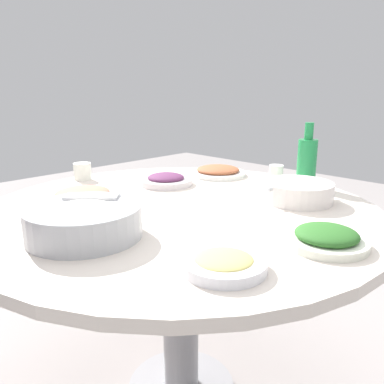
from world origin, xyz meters
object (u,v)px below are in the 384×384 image
object	(u,v)px
dish_shrimp	(83,195)
dish_greens	(326,238)
tea_cup_near	(83,171)
dish_eggplant	(166,180)
dish_tofu_braise	(218,171)
dish_noodles	(224,263)
tea_cup_far	(276,171)
green_bottle	(307,161)
rice_bowl	(84,221)
soup_bowl	(298,192)
round_dining_table	(180,240)

from	to	relation	value
dish_shrimp	dish_greens	distance (m)	0.83
dish_greens	tea_cup_near	xyz separation A→B (m)	(-1.09, -0.04, 0.02)
dish_eggplant	dish_tofu_braise	size ratio (longest dim) A/B	0.88
dish_eggplant	dish_greens	xyz separation A→B (m)	(0.77, -0.15, 0.00)
dish_shrimp	dish_greens	bearing A→B (deg)	14.95
dish_shrimp	tea_cup_near	bearing A→B (deg)	149.49
dish_tofu_braise	dish_noodles	distance (m)	0.96
dish_tofu_braise	tea_cup_far	bearing A→B (deg)	33.22
dish_greens	tea_cup_far	world-z (taller)	tea_cup_far
dish_shrimp	green_bottle	distance (m)	0.87
rice_bowl	dish_tofu_braise	size ratio (longest dim) A/B	1.25
dish_shrimp	tea_cup_far	distance (m)	0.84
soup_bowl	dish_tofu_braise	size ratio (longest dim) A/B	1.05
dish_shrimp	tea_cup_near	xyz separation A→B (m)	(-0.29, 0.17, 0.02)
dish_shrimp	dish_tofu_braise	bearing A→B (deg)	83.75
dish_eggplant	dish_noodles	world-z (taller)	dish_eggplant
dish_eggplant	tea_cup_far	bearing A→B (deg)	58.86
soup_bowl	dish_tofu_braise	distance (m)	0.49
round_dining_table	dish_shrimp	world-z (taller)	dish_shrimp
dish_noodles	tea_cup_near	xyz separation A→B (m)	(-1.00, 0.24, 0.02)
round_dining_table	rice_bowl	bearing A→B (deg)	-87.80
rice_bowl	tea_cup_near	world-z (taller)	rice_bowl
rice_bowl	dish_shrimp	world-z (taller)	rice_bowl
dish_eggplant	tea_cup_far	xyz separation A→B (m)	(0.25, 0.42, 0.01)
green_bottle	tea_cup_near	bearing A→B (deg)	-143.10
soup_bowl	dish_noodles	world-z (taller)	soup_bowl
dish_shrimp	dish_noodles	distance (m)	0.71
round_dining_table	soup_bowl	distance (m)	0.44
dish_eggplant	dish_tofu_braise	xyz separation A→B (m)	(0.04, 0.28, -0.00)
dish_noodles	tea_cup_near	bearing A→B (deg)	166.27
tea_cup_near	round_dining_table	bearing A→B (deg)	1.52
soup_bowl	dish_shrimp	size ratio (longest dim) A/B	1.10
rice_bowl	green_bottle	xyz separation A→B (m)	(0.15, 0.91, 0.06)
round_dining_table	dish_shrimp	distance (m)	0.38
dish_shrimp	dish_noodles	world-z (taller)	dish_shrimp
dish_eggplant	dish_noodles	distance (m)	0.80
rice_bowl	tea_cup_far	distance (m)	0.96
soup_bowl	tea_cup_near	bearing A→B (deg)	-157.35
rice_bowl	dish_tofu_braise	xyz separation A→B (m)	(-0.24, 0.82, -0.03)
dish_greens	round_dining_table	bearing A→B (deg)	-177.10
round_dining_table	rice_bowl	distance (m)	0.40
tea_cup_far	dish_noodles	bearing A→B (deg)	-64.03
round_dining_table	dish_tofu_braise	bearing A→B (deg)	116.17
soup_bowl	dish_greens	bearing A→B (deg)	-50.04
soup_bowl	tea_cup_far	size ratio (longest dim) A/B	4.19
round_dining_table	dish_noodles	xyz separation A→B (m)	(0.41, -0.26, 0.13)
dish_noodles	dish_greens	bearing A→B (deg)	71.17
soup_bowl	tea_cup_far	distance (m)	0.37
soup_bowl	dish_noodles	distance (m)	0.61
round_dining_table	dish_greens	distance (m)	0.52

